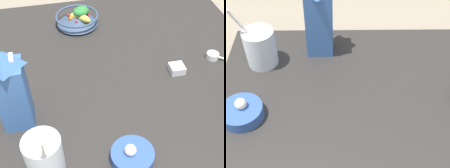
# 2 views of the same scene
# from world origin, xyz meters

# --- Properties ---
(ground_plane) EXTENTS (6.00, 6.00, 0.00)m
(ground_plane) POSITION_xyz_m (0.00, 0.00, 0.00)
(ground_plane) COLOR gray
(countertop) EXTENTS (1.11, 1.11, 0.05)m
(countertop) POSITION_xyz_m (0.00, 0.00, 0.02)
(countertop) COLOR #2D2B28
(countertop) RESTS_ON ground_plane
(fruit_bowl) EXTENTS (0.20, 0.20, 0.09)m
(fruit_bowl) POSITION_xyz_m (0.32, 0.16, 0.09)
(fruit_bowl) COLOR #384C6B
(fruit_bowl) RESTS_ON countertop
(milk_carton) EXTENTS (0.09, 0.09, 0.30)m
(milk_carton) POSITION_xyz_m (-0.21, 0.43, 0.20)
(milk_carton) COLOR #3D6BB2
(milk_carton) RESTS_ON countertop
(yogurt_tub) EXTENTS (0.14, 0.11, 0.23)m
(yogurt_tub) POSITION_xyz_m (-0.42, 0.36, 0.13)
(yogurt_tub) COLOR silver
(yogurt_tub) RESTS_ON countertop
(spice_jar) EXTENTS (0.06, 0.06, 0.03)m
(spice_jar) POSITION_xyz_m (-0.09, -0.17, 0.06)
(spice_jar) COLOR silver
(spice_jar) RESTS_ON countertop
(measuring_scoop) EXTENTS (0.07, 0.09, 0.02)m
(measuring_scoop) POSITION_xyz_m (-0.04, -0.35, 0.06)
(measuring_scoop) COLOR white
(measuring_scoop) RESTS_ON countertop
(garlic_bowl) EXTENTS (0.13, 0.13, 0.07)m
(garlic_bowl) POSITION_xyz_m (-0.44, 0.11, 0.07)
(garlic_bowl) COLOR #3356A3
(garlic_bowl) RESTS_ON countertop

